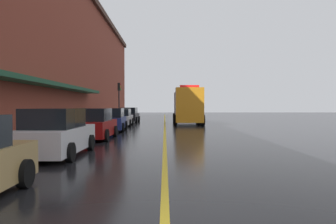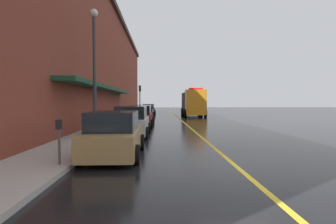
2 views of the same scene
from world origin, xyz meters
name	(u,v)px [view 1 (image 1 of 2)]	position (x,y,z in m)	size (l,w,h in m)	color
ground_plane	(165,126)	(0.00, 25.00, 0.00)	(112.00, 112.00, 0.00)	black
sidewalk_left	(95,125)	(-6.20, 25.00, 0.07)	(2.40, 70.00, 0.15)	#ADA8A0
lane_center_stripe	(165,126)	(0.00, 25.00, 0.00)	(0.16, 70.00, 0.01)	gold
brick_building_left	(31,51)	(-11.40, 23.99, 6.52)	(9.18, 64.00, 13.02)	brown
parked_car_1	(56,134)	(-3.98, 7.94, 0.81)	(2.08, 4.50, 1.73)	silver
parked_car_2	(94,125)	(-3.89, 13.87, 0.79)	(2.13, 4.26, 1.68)	maroon
parked_car_3	(112,120)	(-3.89, 19.83, 0.77)	(2.16, 4.43, 1.64)	navy
parked_car_4	(121,118)	(-4.01, 25.63, 0.73)	(2.14, 4.42, 1.53)	silver
parked_car_5	(129,115)	(-3.88, 31.66, 0.76)	(2.06, 4.71, 1.61)	black
utility_truck	(188,106)	(2.26, 28.38, 1.75)	(2.87, 7.58, 3.68)	orange
parking_meter_1	(114,113)	(-5.35, 30.66, 1.06)	(0.14, 0.18, 1.33)	#4C4C51
traffic_light_near	(119,94)	(-5.29, 33.74, 3.16)	(0.38, 0.36, 4.30)	#232326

